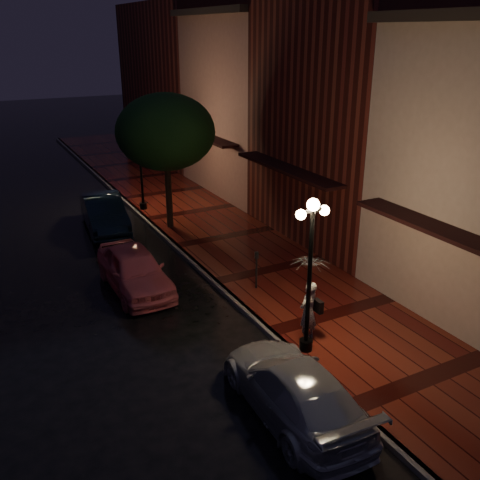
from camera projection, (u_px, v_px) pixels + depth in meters
ground at (216, 285)px, 18.63m from camera, size 120.00×120.00×0.00m
sidewalk at (271, 271)px, 19.58m from camera, size 4.50×60.00×0.15m
curb at (216, 283)px, 18.61m from camera, size 0.25×60.00×0.15m
storefront_mid at (351, 105)px, 21.31m from camera, size 5.00×8.00×11.00m
storefront_far at (253, 107)px, 28.26m from camera, size 5.00×8.00×9.00m
storefront_extra at (182, 82)px, 36.31m from camera, size 5.00×12.00×10.00m
streetlamp_near at (310, 268)px, 13.72m from camera, size 0.96×0.36×4.31m
streetlamp_far at (140, 159)px, 25.25m from camera, size 0.96×0.36×4.31m
street_tree at (166, 134)px, 22.28m from camera, size 4.16×4.16×5.80m
pink_car at (135, 270)px, 18.06m from camera, size 1.80×4.38×1.49m
navy_car at (104, 213)px, 23.65m from camera, size 2.02×4.72×1.51m
silver_car at (294, 389)px, 12.15m from camera, size 2.13×4.78×1.36m
woman_with_umbrella at (309, 287)px, 14.46m from camera, size 1.05×1.07×2.52m
parking_meter at (256, 266)px, 17.83m from camera, size 0.14×0.12×1.31m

